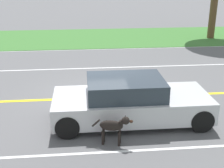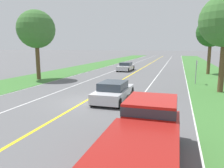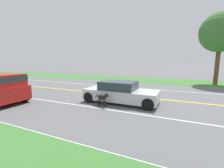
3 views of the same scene
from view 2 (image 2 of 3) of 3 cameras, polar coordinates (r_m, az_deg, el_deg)
name	(u,v)px [view 2 (image 2 of 3)]	position (r m, az deg, el deg)	size (l,w,h in m)	color
ground_plane	(84,102)	(15.06, -7.30, -4.66)	(400.00, 400.00, 0.00)	#5B5B5E
centre_divider_line	(84,102)	(15.06, -7.30, -4.64)	(0.18, 160.00, 0.01)	yellow
lane_edge_line_right	(193,110)	(13.83, 20.39, -6.49)	(0.14, 160.00, 0.01)	white
lane_edge_line_left	(1,95)	(18.99, -26.98, -2.64)	(0.14, 160.00, 0.01)	white
lane_dash_same_dir	(135,106)	(14.03, 5.92, -5.69)	(0.10, 160.00, 0.01)	white
lane_dash_oncoming	(40,98)	(16.78, -18.29, -3.58)	(0.10, 160.00, 0.01)	white
ego_car	(114,92)	(15.17, 0.45, -1.99)	(1.94, 4.62, 1.36)	silver
dog	(130,96)	(14.31, 4.73, -3.18)	(0.38, 1.07, 0.84)	black
pickup_truck	(145,137)	(7.08, 8.72, -13.47)	(2.07, 5.76, 1.85)	red
oncoming_car	(126,67)	(34.35, 3.61, 4.53)	(1.89, 4.79, 1.31)	silver
roadside_tree_right_far	(211,33)	(32.41, 24.43, 12.09)	(3.78, 3.78, 7.48)	brown
roadside_tree_left_near	(36,29)	(26.26, -19.21, 13.30)	(4.18, 4.18, 7.73)	brown
street_sign	(196,69)	(23.16, 21.17, 3.63)	(0.11, 0.64, 2.42)	gray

